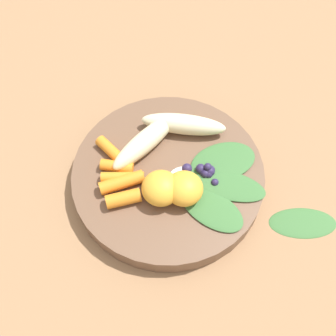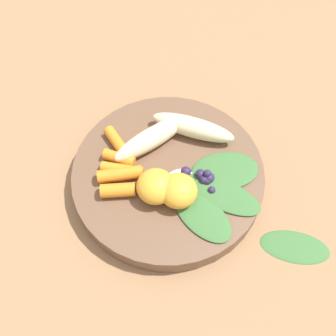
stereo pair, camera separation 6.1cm
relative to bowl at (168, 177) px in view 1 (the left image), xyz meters
The scene contains 17 objects.
ground_plane 0.02m from the bowl, ahead, with size 2.40×2.40×0.00m, color #99704C.
bowl is the anchor object (origin of this frame).
banana_peeled_left 0.06m from the bowl, ahead, with size 0.13×0.03×0.03m, color beige.
banana_peeled_right 0.08m from the bowl, 55.93° to the right, with size 0.13×0.03×0.03m, color beige.
orange_segment_near 0.06m from the bowl, behind, with size 0.05×0.05×0.04m, color #F4A833.
orange_segment_far 0.05m from the bowl, 127.37° to the left, with size 0.05×0.05×0.04m, color #F4A833.
carrot_front 0.09m from the bowl, 32.50° to the left, with size 0.02×0.02×0.06m, color orange.
carrot_mid_left 0.08m from the bowl, 48.61° to the left, with size 0.02×0.02×0.05m, color orange.
carrot_mid_right 0.07m from the bowl, 63.86° to the left, with size 0.02×0.02×0.06m, color orange.
carrot_rear 0.07m from the bowl, 71.16° to the left, with size 0.02×0.02×0.06m, color orange.
carrot_small 0.08m from the bowl, 88.65° to the left, with size 0.02×0.02×0.05m, color orange.
blueberry_pile 0.06m from the bowl, 133.90° to the right, with size 0.05×0.04×0.03m.
coconut_shred_patch 0.03m from the bowl, 164.80° to the right, with size 0.05×0.05×0.00m, color white.
kale_leaf_left 0.09m from the bowl, behind, with size 0.10×0.05×0.01m, color #3D7038.
kale_leaf_right 0.08m from the bowl, 143.85° to the right, with size 0.11×0.05×0.01m, color #3D7038.
kale_leaf_rear 0.08m from the bowl, 116.96° to the right, with size 0.10×0.06×0.01m, color #3D7038.
kale_leaf_stray 0.20m from the bowl, 147.65° to the right, with size 0.10×0.05×0.01m, color #3D7038.
Camera 1 is at (-0.24, 0.19, 0.56)m, focal length 46.44 mm.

